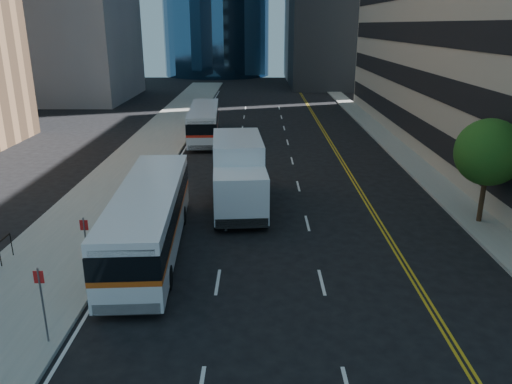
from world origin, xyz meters
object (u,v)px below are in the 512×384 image
bus_front (149,217)px  street_tree (489,152)px  box_truck (238,173)px  bus_rear (204,122)px

bus_front → street_tree: bearing=8.3°
box_truck → street_tree: bearing=-15.6°
street_tree → bus_rear: size_ratio=0.47×
street_tree → bus_front: bearing=-168.3°
street_tree → box_truck: bearing=168.8°
street_tree → bus_rear: bearing=129.1°
street_tree → bus_front: size_ratio=0.45×
box_truck → bus_front: bearing=-127.1°
street_tree → box_truck: street_tree is taller
bus_rear → box_truck: box_truck is taller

